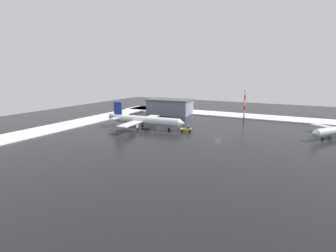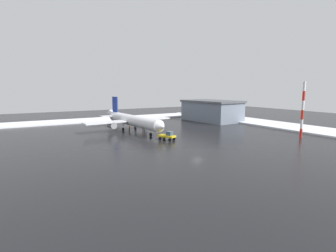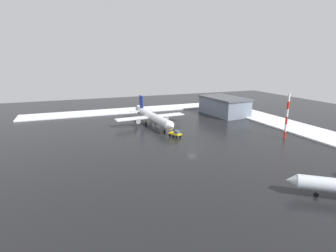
{
  "view_description": "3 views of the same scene",
  "coord_description": "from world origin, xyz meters",
  "px_view_note": "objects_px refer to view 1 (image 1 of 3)",
  "views": [
    {
      "loc": [
        -28.92,
        96.6,
        24.11
      ],
      "look_at": [
        19.93,
        3.94,
        2.48
      ],
      "focal_mm": 28.0,
      "sensor_mm": 36.0,
      "label": 1
    },
    {
      "loc": [
        -46.71,
        34.88,
        14.05
      ],
      "look_at": [
        15.11,
        -1.1,
        3.63
      ],
      "focal_mm": 28.0,
      "sensor_mm": 36.0,
      "label": 2
    },
    {
      "loc": [
        -69.24,
        34.96,
        27.11
      ],
      "look_at": [
        11.45,
        3.66,
        4.85
      ],
      "focal_mm": 28.0,
      "sensor_mm": 36.0,
      "label": 3
    }
  ],
  "objects_px": {
    "ground_crew_beside_wing": "(145,123)",
    "cargo_hangar": "(170,107)",
    "pushback_tug": "(187,129)",
    "antenna_mast": "(245,106)",
    "airplane_far_rear": "(144,120)",
    "ground_crew_near_tug": "(141,126)",
    "ground_crew_mid_apron": "(151,125)"
  },
  "relations": [
    {
      "from": "ground_crew_near_tug",
      "to": "cargo_hangar",
      "type": "bearing_deg",
      "value": 164.42
    },
    {
      "from": "antenna_mast",
      "to": "cargo_hangar",
      "type": "relative_size",
      "value": 0.6
    },
    {
      "from": "ground_crew_mid_apron",
      "to": "pushback_tug",
      "type": "bearing_deg",
      "value": 27.3
    },
    {
      "from": "ground_crew_beside_wing",
      "to": "cargo_hangar",
      "type": "height_order",
      "value": "cargo_hangar"
    },
    {
      "from": "airplane_far_rear",
      "to": "ground_crew_near_tug",
      "type": "relative_size",
      "value": 21.42
    },
    {
      "from": "ground_crew_near_tug",
      "to": "ground_crew_mid_apron",
      "type": "xyz_separation_m",
      "value": [
        -3.11,
        -3.52,
        0.0
      ]
    },
    {
      "from": "airplane_far_rear",
      "to": "ground_crew_mid_apron",
      "type": "height_order",
      "value": "airplane_far_rear"
    },
    {
      "from": "antenna_mast",
      "to": "cargo_hangar",
      "type": "xyz_separation_m",
      "value": [
        42.98,
        -2.96,
        -3.47
      ]
    },
    {
      "from": "ground_crew_beside_wing",
      "to": "antenna_mast",
      "type": "relative_size",
      "value": 0.11
    },
    {
      "from": "pushback_tug",
      "to": "ground_crew_beside_wing",
      "type": "xyz_separation_m",
      "value": [
        22.3,
        -3.5,
        -0.31
      ]
    },
    {
      "from": "ground_crew_near_tug",
      "to": "antenna_mast",
      "type": "height_order",
      "value": "antenna_mast"
    },
    {
      "from": "ground_crew_near_tug",
      "to": "antenna_mast",
      "type": "xyz_separation_m",
      "value": [
        -36.44,
        -37.3,
        6.94
      ]
    },
    {
      "from": "ground_crew_mid_apron",
      "to": "airplane_far_rear",
      "type": "bearing_deg",
      "value": -85.27
    },
    {
      "from": "ground_crew_near_tug",
      "to": "antenna_mast",
      "type": "relative_size",
      "value": 0.11
    },
    {
      "from": "pushback_tug",
      "to": "antenna_mast",
      "type": "xyz_separation_m",
      "value": [
        -15.84,
        -34.58,
        6.63
      ]
    },
    {
      "from": "pushback_tug",
      "to": "cargo_hangar",
      "type": "distance_m",
      "value": 46.43
    },
    {
      "from": "antenna_mast",
      "to": "ground_crew_beside_wing",
      "type": "bearing_deg",
      "value": 39.17
    },
    {
      "from": "ground_crew_mid_apron",
      "to": "antenna_mast",
      "type": "height_order",
      "value": "antenna_mast"
    },
    {
      "from": "pushback_tug",
      "to": "antenna_mast",
      "type": "bearing_deg",
      "value": 39.11
    },
    {
      "from": "antenna_mast",
      "to": "ground_crew_mid_apron",
      "type": "bearing_deg",
      "value": 45.39
    },
    {
      "from": "ground_crew_near_tug",
      "to": "ground_crew_mid_apron",
      "type": "height_order",
      "value": "same"
    },
    {
      "from": "ground_crew_near_tug",
      "to": "ground_crew_beside_wing",
      "type": "xyz_separation_m",
      "value": [
        1.7,
        -6.23,
        0.0
      ]
    },
    {
      "from": "pushback_tug",
      "to": "ground_crew_near_tug",
      "type": "distance_m",
      "value": 20.79
    },
    {
      "from": "pushback_tug",
      "to": "ground_crew_beside_wing",
      "type": "bearing_deg",
      "value": 144.8
    },
    {
      "from": "ground_crew_mid_apron",
      "to": "ground_crew_beside_wing",
      "type": "bearing_deg",
      "value": -179.52
    },
    {
      "from": "ground_crew_near_tug",
      "to": "airplane_far_rear",
      "type": "bearing_deg",
      "value": 77.32
    },
    {
      "from": "pushback_tug",
      "to": "ground_crew_beside_wing",
      "type": "height_order",
      "value": "pushback_tug"
    },
    {
      "from": "airplane_far_rear",
      "to": "ground_crew_near_tug",
      "type": "height_order",
      "value": "airplane_far_rear"
    },
    {
      "from": "airplane_far_rear",
      "to": "cargo_hangar",
      "type": "relative_size",
      "value": 1.4
    },
    {
      "from": "pushback_tug",
      "to": "antenna_mast",
      "type": "relative_size",
      "value": 0.32
    },
    {
      "from": "airplane_far_rear",
      "to": "ground_crew_near_tug",
      "type": "xyz_separation_m",
      "value": [
        1.62,
        0.35,
        -2.62
      ]
    },
    {
      "from": "pushback_tug",
      "to": "ground_crew_mid_apron",
      "type": "xyz_separation_m",
      "value": [
        17.49,
        -0.79,
        -0.31
      ]
    }
  ]
}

